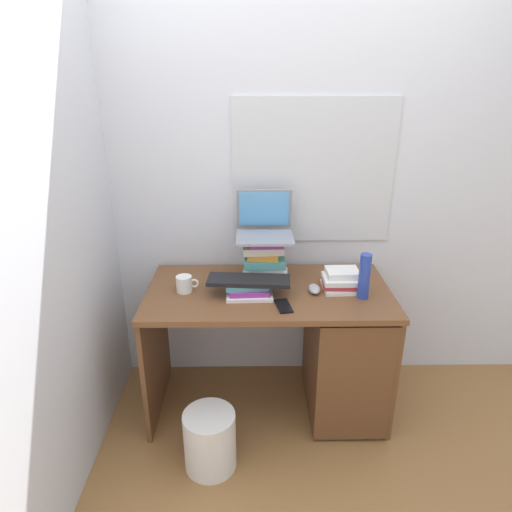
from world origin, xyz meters
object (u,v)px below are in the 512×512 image
book_stack_tall (264,261)px  laptop (264,225)px  book_stack_keyboard_riser (248,289)px  wastebasket (210,440)px  book_stack_side (342,280)px  keyboard (249,280)px  cell_phone (283,306)px  computer_mouse (314,289)px  mug (184,284)px  desk (326,346)px  water_bottle (364,276)px

book_stack_tall → laptop: 0.19m
book_stack_keyboard_riser → wastebasket: bearing=-116.0°
book_stack_side → keyboard: bearing=-172.1°
book_stack_side → wastebasket: size_ratio=0.74×
cell_phone → keyboard: bearing=131.2°
book_stack_keyboard_riser → computer_mouse: 0.34m
book_stack_keyboard_riser → mug: size_ratio=2.05×
cell_phone → wastebasket: size_ratio=0.44×
desk → laptop: (-0.34, 0.21, 0.63)m
book_stack_keyboard_riser → book_stack_side: 0.50m
mug → wastebasket: 0.78m
keyboard → wastebasket: (-0.19, -0.39, -0.67)m
book_stack_side → cell_phone: size_ratio=1.66×
book_stack_side → desk: bearing=-152.4°
mug → wastebasket: bearing=-71.5°
keyboard → computer_mouse: (0.34, 0.02, -0.06)m
mug → cell_phone: (0.50, -0.17, -0.04)m
cell_phone → wastebasket: cell_phone is taller
mug → book_stack_tall: bearing=19.5°
book_stack_side → keyboard: 0.50m
book_stack_tall → water_bottle: (0.49, -0.23, 0.01)m
book_stack_tall → cell_phone: size_ratio=1.92×
book_stack_tall → keyboard: book_stack_tall is taller
book_stack_keyboard_riser → water_bottle: size_ratio=1.03×
computer_mouse → wastebasket: computer_mouse is taller
water_bottle → computer_mouse: bearing=165.2°
book_stack_keyboard_riser → keyboard: keyboard is taller
keyboard → mug: (-0.33, 0.04, -0.04)m
computer_mouse → wastebasket: 0.91m
laptop → book_stack_keyboard_riser: bearing=-109.5°
water_bottle → wastebasket: size_ratio=0.77×
cell_phone → book_stack_side: bearing=22.2°
book_stack_keyboard_riser → mug: 0.34m
keyboard → cell_phone: 0.23m
book_stack_tall → cell_phone: book_stack_tall is taller
cell_phone → laptop: bearing=92.4°
keyboard → computer_mouse: keyboard is taller
cell_phone → wastebasket: 0.74m
desk → water_bottle: bearing=-25.3°
desk → mug: (-0.76, 0.00, 0.38)m
laptop → cell_phone: bearing=-77.6°
desk → book_stack_tall: 0.58m
book_stack_side → mug: size_ratio=1.92×
book_stack_tall → mug: book_stack_tall is taller
book_stack_tall → book_stack_side: book_stack_tall is taller
book_stack_side → computer_mouse: 0.16m
book_stack_keyboard_riser → desk: bearing=4.7°
wastebasket → keyboard: bearing=63.9°
desk → wastebasket: bearing=-145.5°
book_stack_side → laptop: bearing=156.6°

